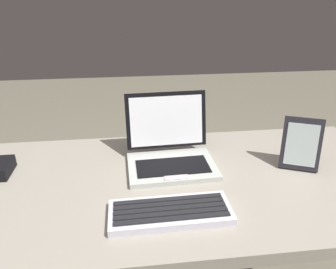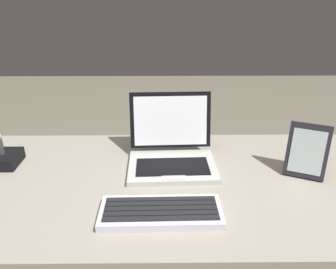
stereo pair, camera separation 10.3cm
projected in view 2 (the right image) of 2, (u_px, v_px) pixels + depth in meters
name	position (u px, v px, depth m)	size (l,w,h in m)	color
desk	(169.00, 205.00, 1.08)	(1.55, 0.68, 0.72)	gray
laptop_front	(172.00, 152.00, 1.11)	(0.30, 0.27, 0.23)	#B8BEB6
external_keyboard	(161.00, 212.00, 0.87)	(0.34, 0.14, 0.03)	silver
photo_frame	(307.00, 151.00, 1.03)	(0.14, 0.10, 0.18)	black
figurine_stand	(3.00, 159.00, 1.12)	(0.11, 0.11, 0.04)	black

